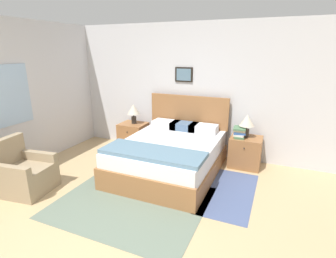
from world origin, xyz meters
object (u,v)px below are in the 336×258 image
(bed, at_px, (170,154))
(nightstand_by_door, at_px, (245,152))
(table_lamp_near_window, at_px, (134,110))
(table_lamp_by_door, at_px, (247,122))
(armchair, at_px, (23,174))
(nightstand_near_window, at_px, (133,136))

(bed, distance_m, nightstand_by_door, 1.41)
(bed, distance_m, table_lamp_near_window, 1.50)
(bed, xyz_separation_m, table_lamp_by_door, (1.17, 0.78, 0.53))
(armchair, distance_m, nightstand_by_door, 3.74)
(bed, distance_m, armchair, 2.34)
(nightstand_near_window, relative_size, table_lamp_by_door, 1.34)
(table_lamp_by_door, bearing_deg, nightstand_near_window, -179.59)
(table_lamp_by_door, bearing_deg, nightstand_by_door, -44.07)
(nightstand_near_window, relative_size, table_lamp_near_window, 1.34)
(nightstand_by_door, bearing_deg, table_lamp_by_door, 135.93)
(armchair, distance_m, nightstand_near_window, 2.33)
(bed, xyz_separation_m, table_lamp_near_window, (-1.17, 0.78, 0.53))
(table_lamp_by_door, bearing_deg, bed, -146.44)
(table_lamp_near_window, bearing_deg, armchair, -105.65)
(nightstand_near_window, bearing_deg, nightstand_by_door, 0.00)
(armchair, distance_m, table_lamp_near_window, 2.42)
(table_lamp_near_window, bearing_deg, bed, -33.57)
(bed, bearing_deg, nightstand_by_door, 32.59)
(bed, relative_size, nightstand_by_door, 3.65)
(nightstand_near_window, distance_m, table_lamp_by_door, 2.42)
(armchair, height_order, nightstand_by_door, armchair)
(bed, distance_m, table_lamp_by_door, 1.50)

